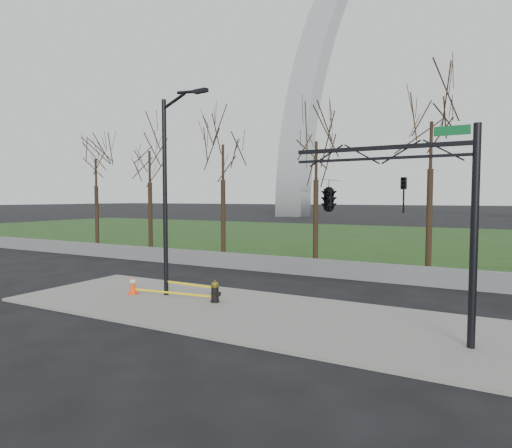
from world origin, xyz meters
The scene contains 11 objects.
ground centered at (0.00, 0.00, 0.00)m, with size 500.00×500.00×0.00m, color black.
sidewalk centered at (0.00, 0.00, 0.05)m, with size 18.00×6.00×0.10m, color slate.
grass_strip centered at (0.00, 30.00, 0.03)m, with size 120.00×40.00×0.06m, color #213D16.
guardrail centered at (0.00, 8.00, 0.45)m, with size 60.00×0.30×0.90m, color #59595B.
gateway_arch centered at (0.00, 75.00, 32.50)m, with size 66.00×6.00×65.00m, color silver, non-canonical shape.
tree_row centered at (5.08, 12.00, 4.42)m, with size 56.15×4.00×8.83m.
fire_hydrant centered at (-1.23, 0.48, 0.49)m, with size 0.53×0.36×0.85m.
traffic_cone centered at (-5.02, 0.06, 0.48)m, with size 0.50×0.50×0.77m.
street_light centered at (-3.48, 0.56, 4.69)m, with size 2.38×0.50×8.21m.
traffic_signal_mast centered at (4.28, -0.39, 4.15)m, with size 5.10×2.50×6.00m.
caution_tape centered at (-2.87, 0.38, 0.44)m, with size 3.78×0.53×0.43m.
Camera 1 is at (7.75, -12.99, 4.07)m, focal length 30.08 mm.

